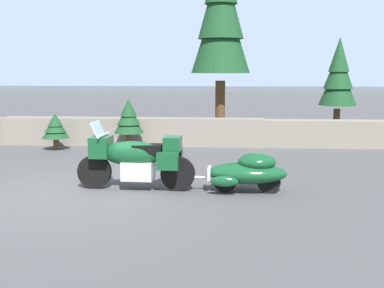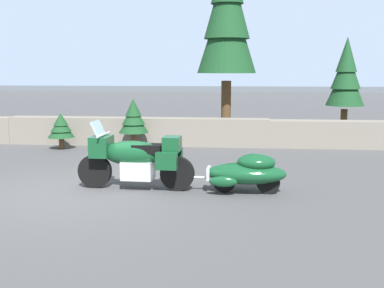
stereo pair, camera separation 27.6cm
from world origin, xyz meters
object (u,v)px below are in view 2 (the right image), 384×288
at_px(touring_motorcycle, 135,158).
at_px(pine_tree_secondary, 346,75).
at_px(pine_tree_tall, 227,11).
at_px(car_shaped_trailer, 247,172).

bearing_deg(touring_motorcycle, pine_tree_secondary, 53.34).
bearing_deg(pine_tree_tall, car_shaped_trailer, -85.27).
relative_size(pine_tree_tall, pine_tree_secondary, 1.98).
distance_m(touring_motorcycle, car_shaped_trailer, 2.17).
distance_m(pine_tree_tall, pine_tree_secondary, 4.51).
bearing_deg(car_shaped_trailer, pine_tree_tall, 94.73).
relative_size(car_shaped_trailer, pine_tree_secondary, 0.66).
xyz_separation_m(pine_tree_tall, pine_tree_secondary, (3.97, 0.49, -2.08)).
bearing_deg(touring_motorcycle, car_shaped_trailer, -2.54).
xyz_separation_m(car_shaped_trailer, pine_tree_secondary, (3.39, 7.55, 1.70)).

